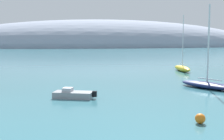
{
  "coord_description": "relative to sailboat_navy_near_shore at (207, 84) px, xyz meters",
  "views": [
    {
      "loc": [
        -8.57,
        -7.09,
        6.07
      ],
      "look_at": [
        -2.21,
        28.9,
        2.13
      ],
      "focal_mm": 47.2,
      "sensor_mm": 36.0,
      "label": 1
    }
  ],
  "objects": [
    {
      "name": "sailboat_navy_near_shore",
      "position": [
        0.0,
        0.0,
        0.0
      ],
      "size": [
        5.48,
        7.66,
        10.11
      ],
      "rotation": [
        0.0,
        0.0,
        2.04
      ],
      "color": "navy",
      "rests_on": "water"
    },
    {
      "name": "sailboat_yellow_mid_mooring",
      "position": [
        4.7,
        18.3,
        0.06
      ],
      "size": [
        2.25,
        7.45,
        10.3
      ],
      "rotation": [
        0.0,
        0.0,
        1.48
      ],
      "color": "yellow",
      "rests_on": "water"
    },
    {
      "name": "distant_ridge",
      "position": [
        14.77,
        185.12,
        -0.52
      ],
      "size": [
        243.59,
        86.57,
        39.6
      ],
      "primitive_type": "ellipsoid",
      "color": "#8E99AD",
      "rests_on": "ground"
    },
    {
      "name": "mooring_buoy_orange",
      "position": [
        -7.85,
        -13.86,
        -0.15
      ],
      "size": [
        0.74,
        0.74,
        0.74
      ],
      "primitive_type": "sphere",
      "color": "orange",
      "rests_on": "water"
    },
    {
      "name": "motorboat_grey_alongside_breakwater",
      "position": [
        -16.37,
        -3.12,
        -0.15
      ],
      "size": [
        4.52,
        2.91,
        1.05
      ],
      "rotation": [
        0.0,
        0.0,
        2.81
      ],
      "color": "gray",
      "rests_on": "water"
    }
  ]
}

